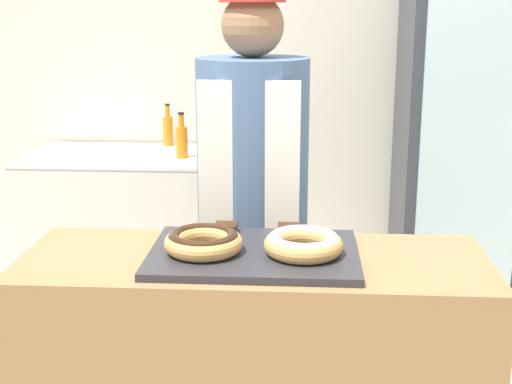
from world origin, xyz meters
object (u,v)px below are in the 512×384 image
object	(u,v)px
brownie_back_left	(226,229)
brownie_back_right	(289,230)
bottle_orange_b	(168,129)
donut_chocolate_glaze	(203,241)
chest_freezer	(122,228)
baker_person	(253,207)
serving_tray	(254,254)
donut_light_glaze	(303,243)
bottle_orange	(182,140)
beverage_fridge	(457,145)

from	to	relation	value
brownie_back_left	brownie_back_right	distance (m)	0.20
brownie_back_left	bottle_orange_b	world-z (taller)	bottle_orange_b
brownie_back_right	donut_chocolate_glaze	bearing A→B (deg)	-143.47
brownie_back_right	chest_freezer	xyz separation A→B (m)	(-0.97, 1.58, -0.51)
donut_chocolate_glaze	baker_person	world-z (taller)	baker_person
serving_tray	bottle_orange_b	size ratio (longest dim) A/B	2.58
donut_light_glaze	bottle_orange	size ratio (longest dim) A/B	0.97
baker_person	serving_tray	bearing A→B (deg)	-85.62
serving_tray	brownie_back_right	world-z (taller)	brownie_back_right
donut_chocolate_glaze	bottle_orange	bearing A→B (deg)	101.69
bottle_orange_b	donut_chocolate_glaze	bearing A→B (deg)	-76.53
donut_chocolate_glaze	brownie_back_right	xyz separation A→B (m)	(0.25, 0.19, -0.02)
donut_chocolate_glaze	baker_person	distance (m)	0.60
chest_freezer	bottle_orange	world-z (taller)	bottle_orange
donut_chocolate_glaze	chest_freezer	xyz separation A→B (m)	(-0.72, 1.77, -0.53)
donut_chocolate_glaze	chest_freezer	world-z (taller)	donut_chocolate_glaze
serving_tray	donut_chocolate_glaze	size ratio (longest dim) A/B	2.66
brownie_back_left	chest_freezer	bearing A→B (deg)	115.84
baker_person	bottle_orange	size ratio (longest dim) A/B	7.09
baker_person	donut_chocolate_glaze	bearing A→B (deg)	-100.12
brownie_back_right	baker_person	xyz separation A→B (m)	(-0.15, 0.41, -0.04)
brownie_back_right	chest_freezer	distance (m)	1.92
donut_chocolate_glaze	chest_freezer	size ratio (longest dim) A/B	0.24
serving_tray	chest_freezer	world-z (taller)	serving_tray
brownie_back_right	bottle_orange	bearing A→B (deg)	111.77
baker_person	beverage_fridge	distance (m)	1.54
serving_tray	donut_chocolate_glaze	bearing A→B (deg)	-170.13
brownie_back_right	baker_person	bearing A→B (deg)	109.70
beverage_fridge	chest_freezer	size ratio (longest dim) A/B	1.87
chest_freezer	bottle_orange_b	xyz separation A→B (m)	(0.23, 0.27, 0.52)
bottle_orange	donut_chocolate_glaze	bearing A→B (deg)	-78.31
serving_tray	beverage_fridge	distance (m)	1.98
brownie_back_right	baker_person	world-z (taller)	baker_person
chest_freezer	bottle_orange_b	world-z (taller)	bottle_orange_b
donut_chocolate_glaze	brownie_back_left	size ratio (longest dim) A/B	3.33
baker_person	bottle_orange_b	world-z (taller)	baker_person
donut_light_glaze	chest_freezer	size ratio (longest dim) A/B	0.24
serving_tray	chest_freezer	distance (m)	2.00
brownie_back_right	brownie_back_left	bearing A→B (deg)	180.00
brownie_back_left	bottle_orange_b	size ratio (longest dim) A/B	0.29
brownie_back_right	beverage_fridge	bearing A→B (deg)	61.38
bottle_orange	brownie_back_right	bearing A→B (deg)	-68.23
serving_tray	brownie_back_right	xyz separation A→B (m)	(0.10, 0.16, 0.03)
brownie_back_left	bottle_orange_b	bearing A→B (deg)	106.14
donut_chocolate_glaze	beverage_fridge	distance (m)	2.08
serving_tray	beverage_fridge	size ratio (longest dim) A/B	0.34
serving_tray	bottle_orange	distance (m)	1.74
donut_light_glaze	beverage_fridge	world-z (taller)	beverage_fridge
chest_freezer	bottle_orange	distance (m)	0.64
beverage_fridge	bottle_orange_b	size ratio (longest dim) A/B	7.68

